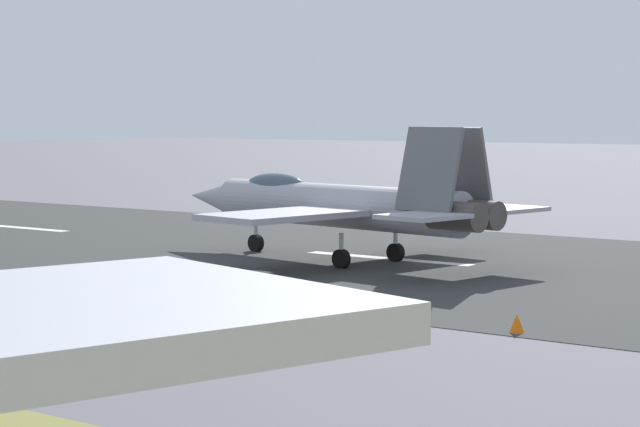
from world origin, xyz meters
TOP-DOWN VIEW (x-y plane):
  - ground_plane at (0.00, 0.00)m, footprint 400.00×400.00m
  - runway_strip at (-0.02, 0.00)m, footprint 240.00×26.00m
  - fighter_jet at (1.99, 1.95)m, footprint 17.86×14.44m
  - marker_cone_near at (-11.63, 12.42)m, footprint 0.44×0.44m
  - marker_cone_mid at (6.19, 12.42)m, footprint 0.44×0.44m

SIDE VIEW (x-z plane):
  - ground_plane at x=0.00m, z-range 0.00..0.00m
  - runway_strip at x=-0.02m, z-range 0.00..0.02m
  - marker_cone_near at x=-11.63m, z-range 0.00..0.55m
  - marker_cone_mid at x=6.19m, z-range 0.00..0.55m
  - fighter_jet at x=1.99m, z-range -0.42..5.15m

